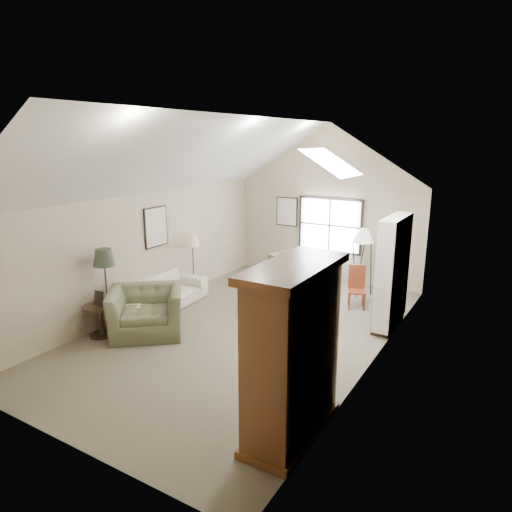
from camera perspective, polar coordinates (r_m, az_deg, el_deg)
The scene contains 18 objects.
room_shell at distance 8.22m, azimuth -1.45°, elevation 11.69°, with size 5.01×8.01×4.00m.
window at distance 11.91m, azimuth 9.22°, elevation 3.83°, with size 1.72×0.08×1.42m, color black.
skylight at distance 8.44m, azimuth 9.56°, elevation 11.65°, with size 0.80×1.20×0.52m, color white, non-canonical shape.
wall_art at distance 11.03m, azimuth -4.33°, elevation 4.60°, with size 1.97×3.71×0.88m.
armoire at distance 5.64m, azimuth 4.61°, elevation -11.93°, with size 0.60×1.50×2.20m, color brown.
tv_alcove at distance 9.13m, azimuth 16.72°, elevation -1.78°, with size 0.32×1.30×2.10m, color white.
media_console at distance 9.39m, azimuth 16.23°, elevation -6.75°, with size 0.34×1.18×0.60m, color #382316.
tv_panel at distance 9.19m, azimuth 16.50°, elevation -3.14°, with size 0.05×0.90×0.55m, color black.
sofa at distance 10.10m, azimuth -12.01°, elevation -4.67°, with size 2.40×0.94×0.70m, color silver.
armchair_near at distance 8.93m, azimuth -13.55°, elevation -6.75°, with size 1.35×1.18×0.87m, color #696E4D.
armchair_far at distance 11.04m, azimuth 5.30°, elevation -2.05°, with size 1.03×1.06×0.96m, color #626546.
coffee_table at distance 9.46m, azimuth 1.10°, elevation -6.46°, with size 0.89×0.50×0.46m, color #382217.
bowl at distance 9.37m, azimuth 1.11°, elevation -5.01°, with size 0.21×0.21×0.05m, color #322114.
side_table at distance 9.09m, azimuth -18.85°, elevation -7.66°, with size 0.60×0.60×0.60m, color #382817.
side_chair at distance 10.15m, azimuth 12.50°, elevation -3.88°, with size 0.37×0.37×0.95m, color brown.
tripod_lamp at distance 10.94m, azimuth 13.12°, elevation -0.69°, with size 0.48×0.48×1.64m, color white, non-canonical shape.
dark_lamp at distance 9.04m, azimuth -18.17°, elevation -4.12°, with size 0.40×0.40×1.68m, color #262D20, non-canonical shape.
tan_lamp at distance 10.85m, azimuth -7.85°, elevation -0.93°, with size 0.30×0.30×1.51m, color tan, non-canonical shape.
Camera 1 is at (4.37, -6.95, 3.59)m, focal length 32.00 mm.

